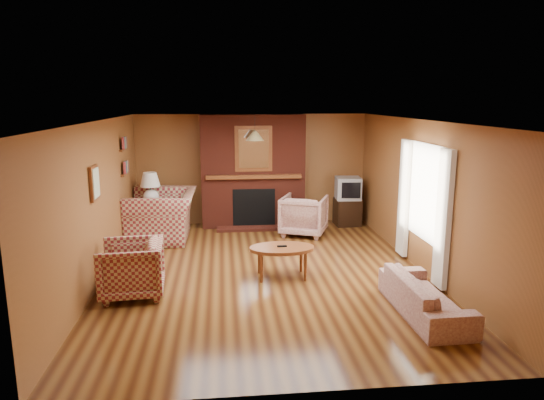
{
  "coord_description": "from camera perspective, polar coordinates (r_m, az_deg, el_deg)",
  "views": [
    {
      "loc": [
        -0.66,
        -7.3,
        2.72
      ],
      "look_at": [
        0.16,
        0.6,
        1.06
      ],
      "focal_mm": 32.0,
      "sensor_mm": 36.0,
      "label": 1
    }
  ],
  "objects": [
    {
      "name": "wall_left",
      "position": [
        7.69,
        -19.67,
        -0.29
      ],
      "size": [
        0.0,
        6.5,
        6.5
      ],
      "primitive_type": "plane",
      "rotation": [
        1.57,
        0.0,
        1.57
      ],
      "color": "#97582E",
      "rests_on": "floor"
    },
    {
      "name": "ceiling",
      "position": [
        7.34,
        -0.79,
        9.32
      ],
      "size": [
        6.5,
        6.5,
        0.0
      ],
      "primitive_type": "plane",
      "rotation": [
        3.14,
        0.0,
        0.0
      ],
      "color": "silver",
      "rests_on": "wall_back"
    },
    {
      "name": "wall_front",
      "position": [
        4.38,
        3.12,
        -8.52
      ],
      "size": [
        6.5,
        0.0,
        6.5
      ],
      "primitive_type": "plane",
      "rotation": [
        -1.57,
        0.0,
        0.0
      ],
      "color": "#97582E",
      "rests_on": "floor"
    },
    {
      "name": "wall_right",
      "position": [
        8.1,
        17.13,
        0.48
      ],
      "size": [
        0.0,
        6.5,
        6.5
      ],
      "primitive_type": "plane",
      "rotation": [
        1.57,
        0.0,
        -1.57
      ],
      "color": "#97582E",
      "rests_on": "floor"
    },
    {
      "name": "tv_stand",
      "position": [
        10.74,
        8.84,
        -1.39
      ],
      "size": [
        0.55,
        0.5,
        0.58
      ],
      "primitive_type": "cube",
      "rotation": [
        0.0,
        0.0,
        0.04
      ],
      "color": "black",
      "rests_on": "floor"
    },
    {
      "name": "wall_back",
      "position": [
        10.68,
        -2.34,
        3.64
      ],
      "size": [
        6.5,
        0.0,
        6.5
      ],
      "primitive_type": "plane",
      "rotation": [
        1.57,
        0.0,
        0.0
      ],
      "color": "#97582E",
      "rests_on": "floor"
    },
    {
      "name": "pendant_light",
      "position": [
        9.65,
        -2.02,
        7.54
      ],
      "size": [
        0.36,
        0.36,
        0.48
      ],
      "color": "black",
      "rests_on": "ceiling"
    },
    {
      "name": "side_table",
      "position": [
        10.15,
        -13.93,
        -2.26
      ],
      "size": [
        0.51,
        0.51,
        0.62
      ],
      "primitive_type": "cube",
      "rotation": [
        0.0,
        0.0,
        0.09
      ],
      "color": "brown",
      "rests_on": "floor"
    },
    {
      "name": "table_lamp",
      "position": [
        10.01,
        -14.12,
        1.51
      ],
      "size": [
        0.4,
        0.4,
        0.66
      ],
      "color": "white",
      "rests_on": "side_table"
    },
    {
      "name": "crt_tv",
      "position": [
        10.63,
        8.93,
        1.38
      ],
      "size": [
        0.56,
        0.56,
        0.48
      ],
      "color": "#9C9FA3",
      "rests_on": "tv_stand"
    },
    {
      "name": "floral_sofa",
      "position": [
        6.63,
        17.57,
        -10.7
      ],
      "size": [
        0.69,
        1.68,
        0.49
      ],
      "primitive_type": "imported",
      "rotation": [
        0.0,
        0.0,
        1.59
      ],
      "color": "beige",
      "rests_on": "floor"
    },
    {
      "name": "fireplace",
      "position": [
        10.43,
        -2.25,
        3.33
      ],
      "size": [
        2.2,
        0.82,
        2.4
      ],
      "color": "#591E13",
      "rests_on": "floor"
    },
    {
      "name": "bookshelf",
      "position": [
        9.44,
        -16.85,
        4.9
      ],
      "size": [
        0.09,
        0.55,
        0.71
      ],
      "color": "brown",
      "rests_on": "wall_left"
    },
    {
      "name": "floor",
      "position": [
        7.82,
        -0.74,
        -8.53
      ],
      "size": [
        6.5,
        6.5,
        0.0
      ],
      "primitive_type": "plane",
      "color": "#401F0D",
      "rests_on": "ground"
    },
    {
      "name": "botanical_print",
      "position": [
        7.33,
        -20.14,
        1.9
      ],
      "size": [
        0.05,
        0.4,
        0.5
      ],
      "color": "brown",
      "rests_on": "wall_left"
    },
    {
      "name": "plaid_armchair",
      "position": [
        7.11,
        -16.21,
        -7.78
      ],
      "size": [
        0.93,
        0.9,
        0.79
      ],
      "primitive_type": "imported",
      "rotation": [
        0.0,
        0.0,
        -1.5
      ],
      "color": "maroon",
      "rests_on": "floor"
    },
    {
      "name": "coffee_table",
      "position": [
        7.51,
        1.18,
        -5.92
      ],
      "size": [
        1.0,
        0.62,
        0.51
      ],
      "color": "brown",
      "rests_on": "floor"
    },
    {
      "name": "plaid_loveseat",
      "position": [
        9.77,
        -12.78,
        -1.76
      ],
      "size": [
        1.3,
        1.49,
        0.95
      ],
      "primitive_type": "imported",
      "rotation": [
        0.0,
        0.0,
        -1.59
      ],
      "color": "maroon",
      "rests_on": "floor"
    },
    {
      "name": "floral_armchair",
      "position": [
        9.86,
        3.78,
        -1.8
      ],
      "size": [
        1.13,
        1.14,
        0.8
      ],
      "primitive_type": "imported",
      "rotation": [
        0.0,
        0.0,
        2.75
      ],
      "color": "beige",
      "rests_on": "floor"
    },
    {
      "name": "window_right",
      "position": [
        7.92,
        17.34,
        -0.33
      ],
      "size": [
        0.1,
        1.85,
        2.0
      ],
      "color": "beige",
      "rests_on": "wall_right"
    }
  ]
}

